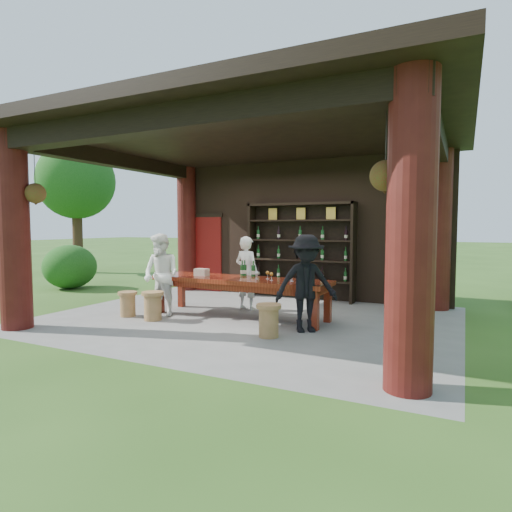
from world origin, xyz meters
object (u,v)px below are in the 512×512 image
at_px(stool_far_left, 128,303).
at_px(host, 247,273).
at_px(stool_near_right, 269,320).
at_px(tasting_table, 240,284).
at_px(guest_woman, 161,275).
at_px(stool_near_left, 153,305).
at_px(guest_man, 306,283).
at_px(wine_shelf, 300,251).
at_px(napkin_basket, 202,272).

relative_size(stool_far_left, host, 0.31).
xyz_separation_m(stool_near_right, stool_far_left, (-3.07, 0.21, -0.02)).
distance_m(stool_near_right, stool_far_left, 3.08).
xyz_separation_m(tasting_table, guest_woman, (-1.42, -0.55, 0.16)).
bearing_deg(stool_far_left, guest_woman, 32.48).
bearing_deg(stool_far_left, stool_near_left, -4.99).
xyz_separation_m(stool_near_left, guest_man, (2.82, 0.43, 0.52)).
height_order(tasting_table, stool_near_left, tasting_table).
relative_size(guest_woman, guest_man, 1.00).
distance_m(tasting_table, stool_near_left, 1.65).
bearing_deg(guest_man, stool_far_left, 151.29).
bearing_deg(stool_far_left, tasting_table, 24.53).
distance_m(guest_woman, guest_man, 2.94).
bearing_deg(tasting_table, stool_far_left, -155.47).
xyz_separation_m(wine_shelf, napkin_basket, (-1.17, -2.42, -0.32)).
distance_m(wine_shelf, stool_near_right, 3.70).
height_order(guest_man, napkin_basket, guest_man).
height_order(guest_woman, guest_man, guest_man).
xyz_separation_m(stool_near_right, napkin_basket, (-1.96, 1.09, 0.55)).
xyz_separation_m(stool_near_left, host, (1.08, 1.68, 0.48)).
xyz_separation_m(guest_woman, guest_man, (2.94, 0.03, 0.00)).
relative_size(tasting_table, napkin_basket, 13.49).
xyz_separation_m(tasting_table, host, (-0.22, 0.72, 0.13)).
bearing_deg(napkin_basket, stool_near_right, -29.08).
bearing_deg(guest_man, stool_near_left, 153.84).
distance_m(stool_near_right, host, 2.31).
height_order(stool_near_left, host, host).
height_order(tasting_table, guest_woman, guest_woman).
distance_m(stool_near_left, stool_near_right, 2.42).
relative_size(stool_near_right, napkin_basket, 1.99).
bearing_deg(stool_near_left, napkin_basket, 64.11).
bearing_deg(tasting_table, stool_near_right, -44.80).
bearing_deg(tasting_table, guest_woman, -158.81).
bearing_deg(guest_woman, stool_near_left, -67.68).
bearing_deg(tasting_table, napkin_basket, -179.12).
bearing_deg(wine_shelf, napkin_basket, -115.87).
height_order(stool_near_left, stool_far_left, stool_near_left).
bearing_deg(guest_man, tasting_table, 126.18).
xyz_separation_m(wine_shelf, host, (-0.54, -1.68, -0.38)).
distance_m(host, guest_woman, 1.75).
relative_size(guest_man, napkin_basket, 6.14).
bearing_deg(stool_far_left, napkin_basket, 38.38).
relative_size(guest_woman, napkin_basket, 6.11).
bearing_deg(stool_near_right, stool_far_left, 176.15).
relative_size(tasting_table, guest_man, 2.20).
relative_size(tasting_table, host, 2.30).
bearing_deg(guest_man, stool_near_right, -160.03).
bearing_deg(guest_man, host, 109.50).
bearing_deg(wine_shelf, host, -107.93).
height_order(tasting_table, stool_far_left, tasting_table).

